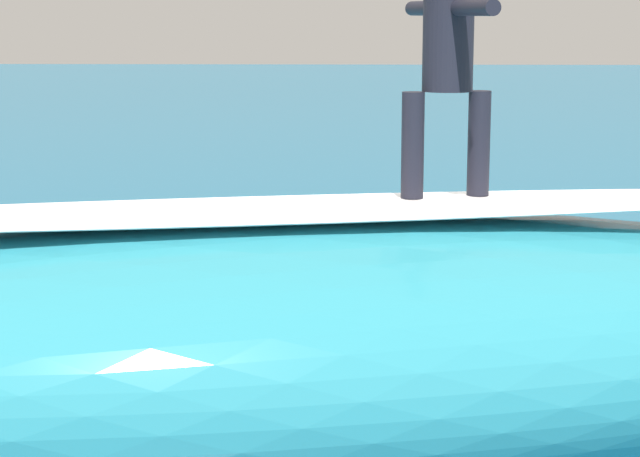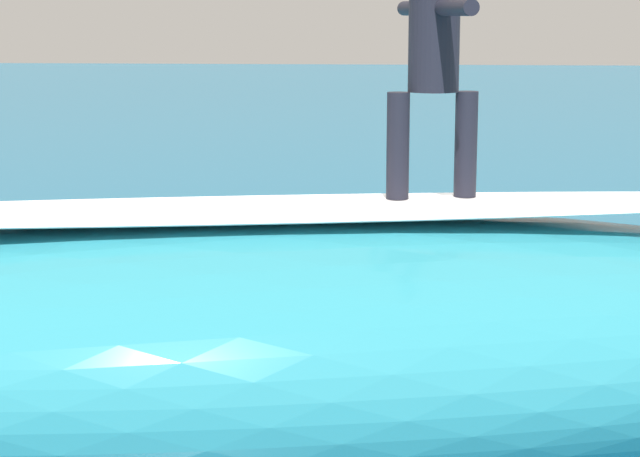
% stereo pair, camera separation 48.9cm
% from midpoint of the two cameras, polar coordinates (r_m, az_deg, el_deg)
% --- Properties ---
extents(ground_plane, '(120.00, 120.00, 0.00)m').
position_cam_midpoint_polar(ground_plane, '(9.48, 3.96, -7.97)').
color(ground_plane, '#196084').
extents(wave_crest, '(10.04, 4.77, 1.77)m').
position_cam_midpoint_polar(wave_crest, '(7.42, -1.45, -6.10)').
color(wave_crest, teal).
rests_on(wave_crest, ground_plane).
extents(wave_foam_lip, '(8.25, 2.66, 0.08)m').
position_cam_midpoint_polar(wave_foam_lip, '(7.21, -1.48, 0.95)').
color(wave_foam_lip, white).
rests_on(wave_foam_lip, wave_crest).
extents(surfboard_riding, '(2.25, 1.08, 0.10)m').
position_cam_midpoint_polar(surfboard_riding, '(7.40, 7.45, 1.18)').
color(surfboard_riding, silver).
rests_on(surfboard_riding, wave_crest).
extents(surfer_riding, '(0.58, 1.39, 1.50)m').
position_cam_midpoint_polar(surfer_riding, '(7.31, 7.63, 8.30)').
color(surfer_riding, black).
rests_on(surfer_riding, surfboard_riding).
extents(surfboard_paddling, '(2.51, 1.06, 0.09)m').
position_cam_midpoint_polar(surfboard_paddling, '(11.13, -2.43, -4.87)').
color(surfboard_paddling, '#E0563D').
rests_on(surfboard_paddling, ground_plane).
extents(surfer_paddling, '(1.67, 0.62, 0.30)m').
position_cam_midpoint_polar(surfer_paddling, '(11.09, -1.79, -3.97)').
color(surfer_paddling, black).
rests_on(surfer_paddling, surfboard_paddling).
extents(foam_patch_far, '(0.81, 0.83, 0.11)m').
position_cam_midpoint_polar(foam_patch_far, '(10.16, -14.17, -6.65)').
color(foam_patch_far, white).
rests_on(foam_patch_far, ground_plane).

